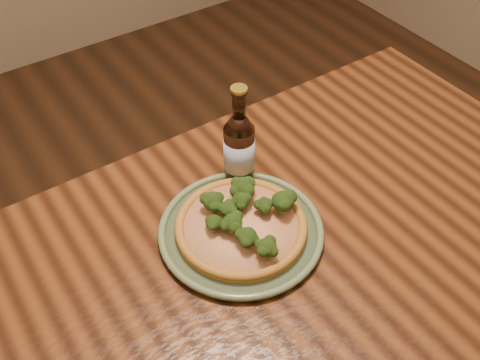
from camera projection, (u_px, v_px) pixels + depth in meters
table at (242, 333)px, 1.02m from camera, size 1.60×0.90×0.75m
plate at (241, 231)px, 1.06m from camera, size 0.31×0.31×0.02m
pizza at (242, 224)px, 1.05m from camera, size 0.25×0.25×0.07m
beer_bottle at (239, 148)px, 1.11m from camera, size 0.06×0.06×0.23m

